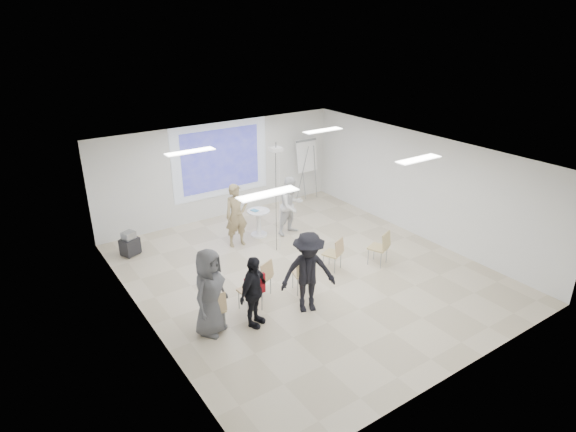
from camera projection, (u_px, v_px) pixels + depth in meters
floor at (306, 274)px, 12.12m from camera, size 8.00×9.00×0.10m
ceiling at (308, 154)px, 10.91m from camera, size 8.00×9.00×0.10m
wall_back at (221, 170)px, 14.98m from camera, size 8.00×0.10×3.00m
wall_left at (140, 262)px, 9.42m from camera, size 0.10×9.00×3.00m
wall_right at (422, 186)px, 13.61m from camera, size 0.10×9.00×3.00m
projection_halo at (221, 160)px, 14.80m from camera, size 3.20×0.01×2.30m
projection_image at (221, 160)px, 14.78m from camera, size 2.60×0.01×1.90m
pedestal_table at (259, 221)px, 13.91m from camera, size 0.79×0.79×0.81m
player_left at (236, 211)px, 13.13m from camera, size 0.78×0.57×2.03m
player_right at (291, 203)px, 13.89m from camera, size 1.02×0.87×1.91m
controller_left at (237, 196)px, 13.29m from camera, size 0.06×0.14×0.04m
controller_right at (281, 191)px, 13.86m from camera, size 0.06×0.12×0.04m
chair_far_left at (215, 308)px, 9.70m from camera, size 0.45×0.48×0.89m
chair_left_mid at (252, 289)px, 10.29m from camera, size 0.48×0.51×0.95m
chair_left_inner at (263, 276)px, 10.86m from camera, size 0.57×0.59×0.91m
chair_center at (304, 271)px, 10.99m from camera, size 0.57×0.59×0.96m
chair_right_inner at (335, 252)px, 12.01m from camera, size 0.54×0.56×0.86m
chair_right_far at (381, 245)px, 12.24m from camera, size 0.58×0.60×0.94m
red_jacket at (255, 285)px, 10.12m from camera, size 0.48×0.14×0.45m
laptop at (260, 276)px, 10.93m from camera, size 0.40×0.36×0.03m
audience_left at (253, 287)px, 9.71m from camera, size 1.22×1.06×1.80m
audience_mid at (308, 267)px, 10.17m from camera, size 1.53×1.18×2.09m
audience_outer at (209, 287)px, 9.45m from camera, size 1.21×1.10×2.07m
flipchart_easel at (307, 156)px, 16.17m from camera, size 0.92×0.69×2.14m
av_cart at (130, 244)px, 12.84m from camera, size 0.55×0.51×0.67m
ceiling_projector at (276, 154)px, 12.24m from camera, size 0.30×0.25×3.00m
fluor_panel_nw at (190, 152)px, 11.43m from camera, size 1.20×0.30×0.02m
fluor_panel_ne at (323, 130)px, 13.50m from camera, size 1.20×0.30×0.02m
fluor_panel_sw at (268, 194)px, 8.76m from camera, size 1.20×0.30×0.02m
fluor_panel_se at (419, 159)px, 10.83m from camera, size 1.20×0.30×0.02m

